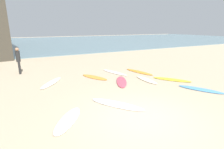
# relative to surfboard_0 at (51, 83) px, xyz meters

# --- Properties ---
(ground_plane) EXTENTS (120.00, 120.00, 0.00)m
(ground_plane) POSITION_rel_surfboard_0_xyz_m (2.28, -5.74, -0.04)
(ground_plane) COLOR tan
(ocean_water) EXTENTS (120.00, 40.00, 0.08)m
(ocean_water) POSITION_rel_surfboard_0_xyz_m (2.28, 29.96, -0.00)
(ocean_water) COLOR slate
(ocean_water) RESTS_ON ground_plane
(surfboard_0) EXTENTS (1.77, 2.15, 0.08)m
(surfboard_0) POSITION_rel_surfboard_0_xyz_m (0.00, 0.00, 0.00)
(surfboard_0) COLOR #EDE7CF
(surfboard_0) RESTS_ON ground_plane
(surfboard_1) EXTENTS (1.39, 2.14, 0.07)m
(surfboard_1) POSITION_rel_surfboard_0_xyz_m (2.71, -0.06, -0.01)
(surfboard_1) COLOR orange
(surfboard_1) RESTS_ON ground_plane
(surfboard_2) EXTENTS (1.79, 2.16, 0.07)m
(surfboard_2) POSITION_rel_surfboard_0_xyz_m (6.80, -2.82, -0.00)
(surfboard_2) COLOR yellow
(surfboard_2) RESTS_ON ground_plane
(surfboard_3) EXTENTS (1.47, 2.18, 0.07)m
(surfboard_3) POSITION_rel_surfboard_0_xyz_m (6.80, -4.83, -0.00)
(surfboard_3) COLOR #5196DB
(surfboard_3) RESTS_ON ground_plane
(surfboard_4) EXTENTS (1.13, 2.46, 0.07)m
(surfboard_4) POSITION_rel_surfboard_0_xyz_m (4.47, 0.43, -0.01)
(surfboard_4) COLOR silver
(surfboard_4) RESTS_ON ground_plane
(surfboard_5) EXTENTS (1.57, 2.27, 0.08)m
(surfboard_5) POSITION_rel_surfboard_0_xyz_m (3.78, -1.73, 0.00)
(surfboard_5) COLOR #DD4A5F
(surfboard_5) RESTS_ON ground_plane
(surfboard_6) EXTENTS (1.86, 2.35, 0.06)m
(surfboard_6) POSITION_rel_surfboard_0_xyz_m (1.99, -4.37, -0.01)
(surfboard_6) COLOR silver
(surfboard_6) RESTS_ON ground_plane
(surfboard_7) EXTENTS (1.60, 1.91, 0.08)m
(surfboard_7) POSITION_rel_surfboard_0_xyz_m (-0.18, -4.71, 0.00)
(surfboard_7) COLOR white
(surfboard_7) RESTS_ON ground_plane
(surfboard_8) EXTENTS (0.53, 1.93, 0.08)m
(surfboard_8) POSITION_rel_surfboard_0_xyz_m (5.37, -2.12, -0.00)
(surfboard_8) COLOR #F3E6C4
(surfboard_8) RESTS_ON ground_plane
(surfboard_9) EXTENTS (1.04, 2.50, 0.06)m
(surfboard_9) POSITION_rel_surfboard_0_xyz_m (6.15, -0.29, -0.01)
(surfboard_9) COLOR orange
(surfboard_9) RESTS_ON ground_plane
(beachgoer_far) EXTENTS (0.30, 0.34, 1.85)m
(beachgoer_far) POSITION_rel_surfboard_0_xyz_m (-1.60, 3.30, 1.01)
(beachgoer_far) COLOR black
(beachgoer_far) RESTS_ON ground_plane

